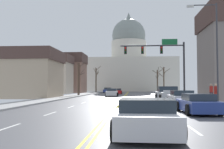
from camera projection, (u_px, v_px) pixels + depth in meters
The scene contains 20 objects.
ground at pixel (114, 109), 18.24m from camera, with size 20.00×180.00×0.20m.
signal_gantry at pixel (161, 55), 32.33m from camera, with size 7.91×0.41×7.33m.
street_lamp_right at pixel (213, 44), 21.41m from camera, with size 2.46×0.24×8.33m.
capitol_building at pixel (129, 66), 92.38m from camera, with size 32.04×18.72×28.00m.
pickup_truck_near_00 at pixel (168, 95), 27.90m from camera, with size 2.51×5.71×1.60m.
sedan_near_01 at pixel (181, 99), 21.32m from camera, with size 2.00×4.26×1.27m.
sedan_near_02 at pixel (198, 104), 15.33m from camera, with size 2.03×4.28×1.17m.
sedan_near_03 at pixel (146, 117), 8.65m from camera, with size 2.15×4.28×1.18m.
sedan_oncoming_00 at pixel (112, 93), 42.53m from camera, with size 1.96×4.38×1.27m.
sedan_oncoming_01 at pixel (117, 91), 55.26m from camera, with size 2.07×4.68×1.18m.
sedan_oncoming_02 at pixel (108, 90), 66.89m from camera, with size 2.09×4.26×1.32m.
flank_building_00 at pixel (62, 73), 67.40m from camera, with size 11.83×8.37×9.93m.
flank_building_01 at pixel (10, 74), 36.61m from camera, with size 13.73×7.86×6.65m.
flank_building_02 at pixel (48, 74), 58.22m from camera, with size 10.26×7.24×8.56m.
bare_tree_00 at pixel (164, 79), 58.80m from camera, with size 2.47×2.23×6.05m.
bare_tree_01 at pixel (79, 79), 45.19m from camera, with size 1.37×0.93×5.70m.
bare_tree_02 at pixel (157, 80), 70.89m from camera, with size 2.54×2.56×6.74m.
bare_tree_03 at pixel (96, 79), 66.41m from camera, with size 1.70×1.97×6.76m.
pedestrian_00 at pixel (216, 93), 21.86m from camera, with size 0.35×0.34×1.69m.
pedestrian_01 at pixel (211, 92), 25.91m from camera, with size 0.35×0.34×1.70m.
Camera 1 is at (1.28, -18.28, 1.58)m, focal length 41.98 mm.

